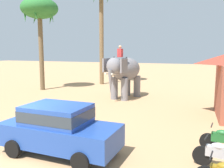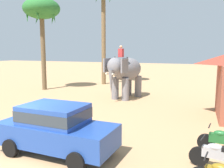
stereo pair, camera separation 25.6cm
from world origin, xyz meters
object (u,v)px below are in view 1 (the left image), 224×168
at_px(motorcycle_mid_row, 224,155).
at_px(palm_tree_left_of_road, 40,11).
at_px(car_sedan_foreground, 59,127).
at_px(elephant_with_mahout, 124,72).

height_order(motorcycle_mid_row, palm_tree_left_of_road, palm_tree_left_of_road).
bearing_deg(motorcycle_mid_row, car_sedan_foreground, -171.46).
distance_m(car_sedan_foreground, motorcycle_mid_row, 5.26).
bearing_deg(car_sedan_foreground, palm_tree_left_of_road, 129.64).
relative_size(car_sedan_foreground, palm_tree_left_of_road, 0.51).
relative_size(car_sedan_foreground, motorcycle_mid_row, 2.31).
xyz_separation_m(car_sedan_foreground, motorcycle_mid_row, (5.19, 0.78, -0.46)).
bearing_deg(palm_tree_left_of_road, car_sedan_foreground, -50.36).
bearing_deg(motorcycle_mid_row, elephant_with_mahout, 123.91).
bearing_deg(elephant_with_mahout, motorcycle_mid_row, -56.09).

